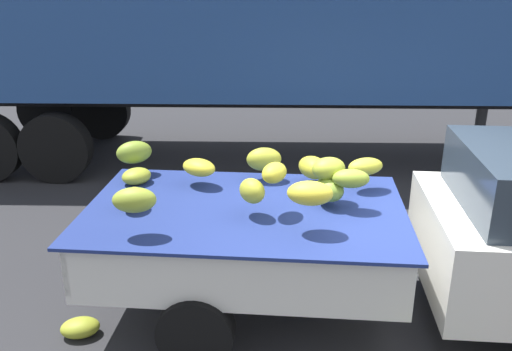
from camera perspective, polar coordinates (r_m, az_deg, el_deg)
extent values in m
plane|color=#28282B|center=(5.50, 13.65, -14.04)|extent=(220.00, 220.00, 0.00)
cube|color=gray|center=(14.20, 8.23, 8.22)|extent=(80.00, 0.80, 0.16)
cube|color=silver|center=(5.12, -1.10, -8.56)|extent=(2.77, 1.71, 0.08)
cube|color=silver|center=(5.74, -0.26, -2.31)|extent=(2.76, 0.07, 0.44)
cube|color=silver|center=(4.29, -2.30, -10.83)|extent=(2.76, 0.07, 0.44)
cube|color=silver|center=(5.05, 14.43, -6.37)|extent=(0.06, 1.69, 0.44)
cube|color=silver|center=(5.30, -15.88, -5.16)|extent=(0.06, 1.69, 0.44)
cube|color=#B21914|center=(5.78, -0.23, -2.56)|extent=(2.65, 0.03, 0.07)
cube|color=navy|center=(4.90, -1.14, -3.55)|extent=(2.89, 1.83, 0.03)
ellipsoid|color=olive|center=(4.81, 9.97, -0.31)|extent=(0.33, 0.21, 0.17)
ellipsoid|color=olive|center=(4.91, 7.74, -1.42)|extent=(0.35, 0.39, 0.22)
ellipsoid|color=gold|center=(5.37, 6.05, 0.84)|extent=(0.41, 0.45, 0.21)
ellipsoid|color=yellow|center=(4.33, 5.71, -1.87)|extent=(0.37, 0.25, 0.19)
ellipsoid|color=#9DA82E|center=(4.92, 7.67, 0.72)|extent=(0.39, 0.37, 0.21)
ellipsoid|color=gold|center=(4.63, 1.94, 0.29)|extent=(0.28, 0.34, 0.17)
ellipsoid|color=gold|center=(5.30, 11.47, 0.94)|extent=(0.42, 0.35, 0.16)
ellipsoid|color=#A9AC2C|center=(5.45, 0.84, 1.74)|extent=(0.39, 0.30, 0.23)
ellipsoid|color=#93A630|center=(4.37, -12.70, -2.54)|extent=(0.37, 0.26, 0.20)
ellipsoid|color=gold|center=(5.34, -6.04, 0.86)|extent=(0.44, 0.40, 0.17)
ellipsoid|color=gold|center=(4.63, -0.41, -1.63)|extent=(0.32, 0.33, 0.21)
ellipsoid|color=#9DA72D|center=(5.54, -12.48, -0.07)|extent=(0.39, 0.39, 0.16)
ellipsoid|color=olive|center=(5.74, -12.72, 2.41)|extent=(0.44, 0.39, 0.23)
ellipsoid|color=gold|center=(4.92, -12.76, -2.37)|extent=(0.23, 0.29, 0.19)
cylinder|color=black|center=(6.33, 24.92, -7.28)|extent=(0.64, 0.20, 0.64)
cylinder|color=black|center=(5.99, -3.38, -6.80)|extent=(0.64, 0.20, 0.64)
cylinder|color=black|center=(4.63, -6.36, -16.06)|extent=(0.64, 0.20, 0.64)
cube|color=navy|center=(9.08, 3.60, 17.58)|extent=(12.12, 3.15, 2.70)
cube|color=black|center=(9.28, 3.39, 8.30)|extent=(11.05, 1.00, 0.30)
cylinder|color=black|center=(11.08, -15.95, 6.59)|extent=(1.09, 0.36, 1.08)
cylinder|color=black|center=(8.90, -20.32, 2.75)|extent=(1.09, 0.36, 1.08)
cylinder|color=black|center=(11.44, -21.15, 6.43)|extent=(1.09, 0.36, 1.08)
cylinder|color=#38383A|center=(10.06, 22.54, 4.93)|extent=(0.18, 0.18, 1.25)
ellipsoid|color=#99A12A|center=(5.29, -18.04, -14.99)|extent=(0.40, 0.33, 0.17)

